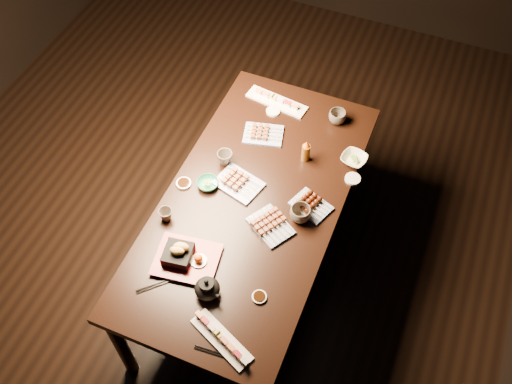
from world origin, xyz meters
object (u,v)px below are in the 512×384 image
yakitori_plate_right (271,224)px  tempura_tray (186,255)px  sushi_platter_near (221,338)px  condiment_bottle (306,151)px  edamame_bowl_cream (354,159)px  teacup_far_left (225,158)px  dining_table (253,238)px  sushi_platter_far (277,100)px  teapot (207,287)px  yakitori_plate_left (263,132)px  teacup_far_right (337,117)px  teacup_near_left (166,215)px  teacup_mid_right (300,214)px  yakitori_plate_center (239,181)px  edamame_bowl_green (208,184)px

yakitori_plate_right → tempura_tray: 0.46m
sushi_platter_near → condiment_bottle: (-0.00, 1.13, 0.05)m
sushi_platter_near → yakitori_plate_right: 0.64m
edamame_bowl_cream → tempura_tray: bearing=-121.9°
edamame_bowl_cream → teacup_far_left: 0.71m
tempura_tray → dining_table: bearing=62.1°
sushi_platter_far → teapot: 1.30m
tempura_tray → yakitori_plate_left: bearing=78.9°
tempura_tray → sushi_platter_far: bearing=80.7°
yakitori_plate_left → edamame_bowl_cream: 0.53m
tempura_tray → sushi_platter_near: bearing=-51.7°
dining_table → teacup_far_right: (0.24, 0.71, 0.41)m
dining_table → teacup_near_left: 0.61m
sushi_platter_far → teacup_far_left: teacup_far_left is taller
sushi_platter_near → teacup_far_left: (-0.40, 0.94, 0.02)m
teacup_mid_right → teacup_far_left: teacup_mid_right is taller
yakitori_plate_center → yakitori_plate_right: 0.32m
tempura_tray → teacup_near_left: (-0.21, 0.18, -0.02)m
sushi_platter_far → yakitori_plate_center: size_ratio=1.56×
tempura_tray → yakitori_plate_right: bearing=39.5°
teacup_far_left → teacup_near_left: bearing=-106.0°
dining_table → tempura_tray: 0.64m
yakitori_plate_left → teacup_mid_right: 0.60m
teacup_far_right → teapot: teapot is taller
yakitori_plate_right → teacup_far_right: teacup_far_right is taller
yakitori_plate_center → teapot: bearing=-64.2°
yakitori_plate_right → teacup_near_left: bearing=-131.7°
sushi_platter_far → teacup_near_left: (-0.22, -0.99, 0.01)m
sushi_platter_near → tempura_tray: bearing=160.5°
edamame_bowl_green → edamame_bowl_cream: size_ratio=0.85×
yakitori_plate_center → condiment_bottle: (0.27, 0.30, 0.04)m
edamame_bowl_green → sushi_platter_far: bearing=80.9°
yakitori_plate_left → yakitori_plate_right: bearing=-79.0°
yakitori_plate_left → teacup_far_right: (0.36, 0.26, 0.01)m
teacup_far_left → teapot: teapot is taller
yakitori_plate_left → teapot: (0.13, -1.02, 0.03)m
yakitori_plate_right → edamame_bowl_green: 0.42m
teapot → condiment_bottle: 0.96m
sushi_platter_far → condiment_bottle: size_ratio=2.58×
sushi_platter_near → teacup_near_left: size_ratio=4.53×
sushi_platter_far → yakitori_plate_right: bearing=117.2°
edamame_bowl_green → condiment_bottle: 0.57m
yakitori_plate_center → tempura_tray: bearing=-79.9°
teacup_far_left → condiment_bottle: bearing=25.7°
condiment_bottle → tempura_tray: bearing=-111.1°
sushi_platter_far → teacup_far_right: bearing=-173.8°
teacup_near_left → teacup_far_right: 1.15m
yakitori_plate_right → teacup_far_right: bearing=115.2°
yakitori_plate_center → yakitori_plate_left: yakitori_plate_center is taller
sushi_platter_far → tempura_tray: bearing=97.3°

